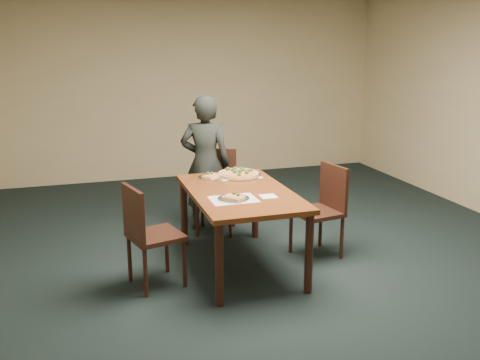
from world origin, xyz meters
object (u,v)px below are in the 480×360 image
object	(u,v)px
chair_left	(147,230)
slice_plate_near	(234,198)
chair_far	(217,185)
slice_plate_far	(212,177)
dining_table	(240,200)
pizza_pan	(239,173)
chair_right	(324,205)
diner	(205,163)

from	to	relation	value
chair_left	slice_plate_near	distance (m)	0.79
chair_far	slice_plate_far	bearing A→B (deg)	-86.74
chair_left	dining_table	bearing A→B (deg)	-94.59
chair_far	slice_plate_near	world-z (taller)	chair_far
chair_left	slice_plate_far	bearing A→B (deg)	-62.48
chair_far	slice_plate_far	world-z (taller)	chair_far
slice_plate_far	pizza_pan	bearing A→B (deg)	-0.22
pizza_pan	slice_plate_near	distance (m)	0.83
dining_table	slice_plate_far	bearing A→B (deg)	103.41
chair_left	slice_plate_near	size ratio (longest dim) A/B	3.25
chair_right	slice_plate_near	distance (m)	1.08
pizza_pan	slice_plate_near	xyz separation A→B (m)	(-0.29, -0.78, -0.01)
dining_table	slice_plate_near	world-z (taller)	slice_plate_near
dining_table	chair_left	size ratio (longest dim) A/B	1.65
diner	slice_plate_near	xyz separation A→B (m)	(-0.09, -1.38, 0.00)
dining_table	slice_plate_far	size ratio (longest dim) A/B	5.36
chair_far	pizza_pan	bearing A→B (deg)	-58.14
dining_table	chair_right	xyz separation A→B (m)	(0.88, 0.04, -0.14)
chair_left	diner	size ratio (longest dim) A/B	0.60
chair_right	diner	xyz separation A→B (m)	(-0.92, 1.09, 0.25)
dining_table	diner	size ratio (longest dim) A/B	0.99
chair_far	pizza_pan	world-z (taller)	chair_far
chair_far	chair_right	world-z (taller)	same
dining_table	chair_right	bearing A→B (deg)	2.90
pizza_pan	slice_plate_near	bearing A→B (deg)	-110.25
dining_table	pizza_pan	bearing A→B (deg)	74.10
diner	slice_plate_near	distance (m)	1.39
dining_table	chair_left	xyz separation A→B (m)	(-0.88, -0.16, -0.14)
chair_right	slice_plate_far	xyz separation A→B (m)	(-1.00, 0.49, 0.25)
pizza_pan	dining_table	bearing A→B (deg)	-105.90
chair_left	slice_plate_near	bearing A→B (deg)	-111.69
chair_left	pizza_pan	size ratio (longest dim) A/B	1.99
dining_table	diner	xyz separation A→B (m)	(-0.05, 1.13, 0.10)
dining_table	chair_far	xyz separation A→B (m)	(0.06, 1.07, -0.14)
dining_table	chair_left	bearing A→B (deg)	-169.67
chair_right	slice_plate_near	world-z (taller)	chair_right
chair_left	diner	xyz separation A→B (m)	(0.84, 1.29, 0.25)
chair_far	slice_plate_near	distance (m)	1.36
chair_left	pizza_pan	world-z (taller)	chair_left
chair_left	chair_right	bearing A→B (deg)	-98.26
slice_plate_near	slice_plate_far	bearing A→B (deg)	89.26
chair_left	diner	distance (m)	1.56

